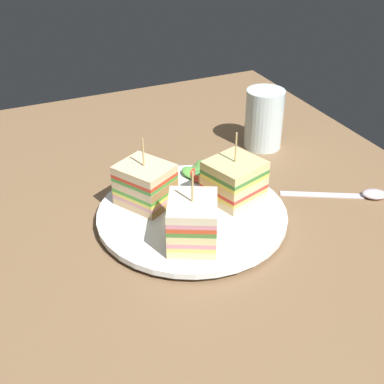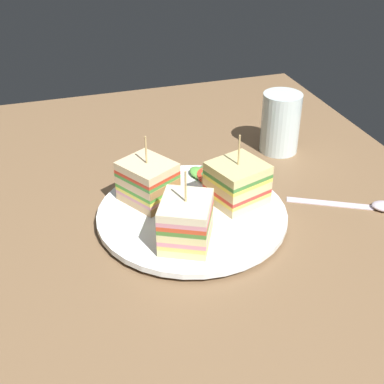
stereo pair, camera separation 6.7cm
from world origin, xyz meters
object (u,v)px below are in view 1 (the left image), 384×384
object	(u,v)px
chip_pile	(196,206)
spoon	(359,194)
plate	(192,215)
sandwich_wedge_0	(234,180)
sandwich_wedge_1	(145,185)
drinking_glass	(264,123)
sandwich_wedge_2	(192,222)

from	to	relation	value
chip_pile	spoon	distance (cm)	23.70
spoon	plate	bearing A→B (deg)	-162.27
sandwich_wedge_0	sandwich_wedge_1	distance (cm)	11.79
sandwich_wedge_1	spoon	world-z (taller)	sandwich_wedge_1
sandwich_wedge_0	drinking_glass	bearing A→B (deg)	-151.10
chip_pile	drinking_glass	bearing A→B (deg)	-52.06
sandwich_wedge_0	sandwich_wedge_1	bearing A→B (deg)	-37.08
chip_pile	drinking_glass	distance (cm)	24.01
chip_pile	spoon	bearing A→B (deg)	-101.16
sandwich_wedge_0	chip_pile	size ratio (longest dim) A/B	1.71
plate	chip_pile	size ratio (longest dim) A/B	4.36
sandwich_wedge_2	spoon	xyz separation A→B (cm)	(1.53, -26.51, -3.94)
plate	spoon	bearing A→B (deg)	-100.45
plate	sandwich_wedge_2	xyz separation A→B (cm)	(-5.94, 2.63, 3.46)
sandwich_wedge_1	drinking_glass	bearing A→B (deg)	83.06
sandwich_wedge_0	sandwich_wedge_2	bearing A→B (deg)	17.67
sandwich_wedge_2	sandwich_wedge_0	bearing A→B (deg)	-27.48
sandwich_wedge_2	drinking_glass	distance (cm)	30.42
chip_pile	sandwich_wedge_2	bearing A→B (deg)	151.50
spoon	drinking_glass	world-z (taller)	drinking_glass
sandwich_wedge_1	sandwich_wedge_0	bearing A→B (deg)	41.14
drinking_glass	sandwich_wedge_0	bearing A→B (deg)	137.31
sandwich_wedge_0	drinking_glass	distance (cm)	19.32
sandwich_wedge_2	chip_pile	xyz separation A→B (cm)	(6.11, -3.32, -2.27)
drinking_glass	sandwich_wedge_2	bearing A→B (deg)	133.18
sandwich_wedge_2	spoon	bearing A→B (deg)	-60.25
sandwich_wedge_2	chip_pile	distance (cm)	7.31
chip_pile	drinking_glass	size ratio (longest dim) A/B	0.59
sandwich_wedge_0	plate	bearing A→B (deg)	-12.40
sandwich_wedge_2	spoon	size ratio (longest dim) A/B	0.70
sandwich_wedge_2	drinking_glass	bearing A→B (deg)	-20.38
sandwich_wedge_1	plate	bearing A→B (deg)	16.48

